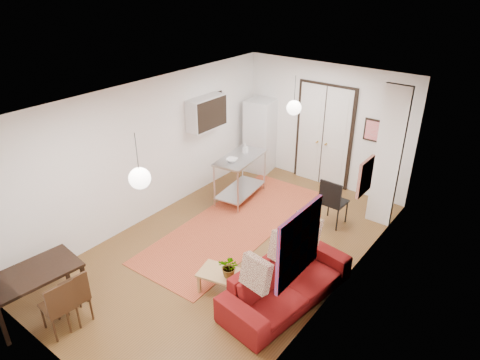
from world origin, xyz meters
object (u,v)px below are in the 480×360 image
Objects in this scene: dining_table at (33,277)px; dining_chair_far at (62,297)px; coffee_table at (225,276)px; kitchen_counter at (240,171)px; fridge at (260,136)px; black_side_chair at (337,196)px; sofa at (287,283)px; dining_chair_near at (76,289)px.

dining_table is 0.62m from dining_chair_far.
dining_table is at bearing -134.17° from coffee_table.
dining_table is at bearing -101.19° from kitchen_counter.
kitchen_counter is 0.77× the size of fridge.
coffee_table is 2.91m from dining_table.
kitchen_counter is 2.21m from black_side_chair.
sofa is at bearing -48.13° from kitchen_counter.
dining_chair_near is at bearing -89.59° from fridge.
black_side_chair is at bearing 82.13° from coffee_table.
fridge is 1.33× the size of dining_table.
kitchen_counter is at bearing -169.77° from dining_chair_far.
fridge reaches higher than dining_chair_near.
kitchen_counter is 1.65m from fridge.
kitchen_counter is at bearing -169.57° from dining_chair_near.
coffee_table is at bearing 125.70° from sofa.
dining_chair_near reaches higher than sofa.
dining_chair_far is (0.89, -6.21, -0.40)m from fridge.
coffee_table is at bearing 45.83° from dining_table.
kitchen_counter is (-2.64, 2.22, 0.35)m from sofa.
fridge reaches higher than sofa.
black_side_chair reaches higher than coffee_table.
dining_chair_near is at bearing -128.71° from coffee_table.
sofa is 3.87m from dining_table.
sofa is 4.97m from fridge.
dining_chair_near is at bearing -93.70° from kitchen_counter.
dining_chair_far is at bearing 8.55° from dining_table.
kitchen_counter is 1.57× the size of dining_chair_far.
black_side_chair is (2.17, 0.40, -0.08)m from kitchen_counter.
coffee_table is at bearing 83.28° from black_side_chair.
fridge is (-2.30, 4.23, 0.60)m from coffee_table.
fridge is 6.29m from dining_chair_far.
sofa is 2.68m from black_side_chair.
fridge is 2.04× the size of dining_chair_far.
dining_chair_far reaches higher than sofa.
black_side_chair is (1.84, 5.07, 0.08)m from dining_chair_far.
black_side_chair reaches higher than dining_table.
fridge is at bearing 92.60° from dining_table.
coffee_table is at bearing -69.47° from fridge.
kitchen_counter reaches higher than sofa.
kitchen_counter is 1.57× the size of dining_chair_near.
fridge is at bearing 48.26° from sofa.
kitchen_counter is at bearing 86.81° from dining_table.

